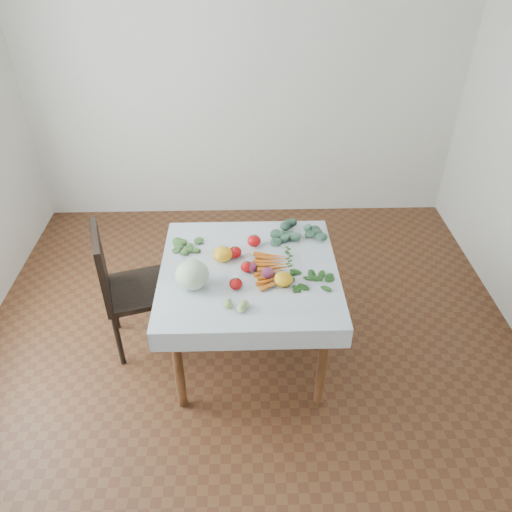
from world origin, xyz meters
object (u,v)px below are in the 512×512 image
Objects in this scene: chair at (122,283)px; heirloom_back at (223,254)px; carrot_bunch at (273,268)px; cabbage at (192,275)px; table at (249,281)px.

heirloom_back is (0.69, -0.02, 0.24)m from chair.
chair reaches higher than carrot_bunch.
heirloom_back is 0.35m from carrot_bunch.
cabbage is at bearing -29.63° from chair.
chair is 2.44× the size of carrot_bunch.
carrot_bunch is at bearing -8.43° from chair.
carrot_bunch is at bearing 16.09° from cabbage.
heirloom_back is (-0.17, 0.10, 0.15)m from table.
heirloom_back is 0.32× the size of carrot_bunch.
heirloom_back is (0.17, 0.27, -0.05)m from cabbage.
chair is 1.04m from carrot_bunch.
carrot_bunch is (0.49, 0.14, -0.07)m from cabbage.
heirloom_back is at bearing -2.00° from chair.
cabbage is (-0.34, -0.16, 0.19)m from table.
chair is 7.57× the size of heirloom_back.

